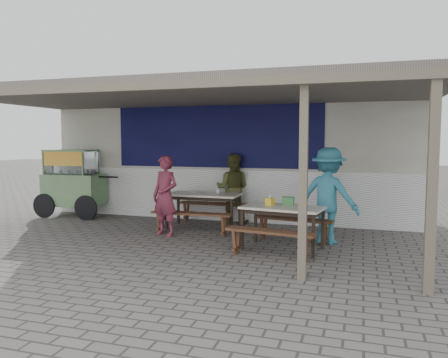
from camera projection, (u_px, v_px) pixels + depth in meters
name	position (u px, v px, depth m)	size (l,w,h in m)	color
ground	(171.00, 250.00, 7.48)	(60.00, 60.00, 0.00)	#66605C
back_wall	(231.00, 147.00, 10.72)	(9.00, 1.28, 3.50)	beige
warung_roof	(190.00, 95.00, 8.09)	(9.00, 4.21, 2.81)	#625A54
table_left	(203.00, 197.00, 9.34)	(1.57, 0.78, 0.75)	white
bench_left_street	(191.00, 218.00, 8.69)	(1.66, 0.30, 0.45)	brown
bench_left_wall	(214.00, 207.00, 10.05)	(1.66, 0.30, 0.45)	brown
table_right	(283.00, 211.00, 7.48)	(1.46, 0.93, 0.75)	white
bench_right_street	(270.00, 237.00, 6.95)	(1.49, 0.49, 0.45)	brown
bench_right_wall	(293.00, 224.00, 8.07)	(1.49, 0.49, 0.45)	brown
vendor_cart	(73.00, 180.00, 10.79)	(2.07, 0.85, 1.66)	#7A9A67
patron_street_side	(165.00, 196.00, 8.59)	(0.58, 0.38, 1.59)	maroon
patron_wall_side	(233.00, 188.00, 9.93)	(0.77, 0.60, 1.58)	#4B4B25
patron_right_table	(328.00, 195.00, 7.96)	(1.14, 0.65, 1.76)	teal
tissue_box	(270.00, 202.00, 7.62)	(0.13, 0.13, 0.13)	gold
donation_box	(288.00, 201.00, 7.68)	(0.20, 0.14, 0.14)	#347539
condiment_jar	(218.00, 191.00, 9.40)	(0.07, 0.07, 0.08)	silver
condiment_bowl	(194.00, 191.00, 9.53)	(0.17, 0.17, 0.04)	white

